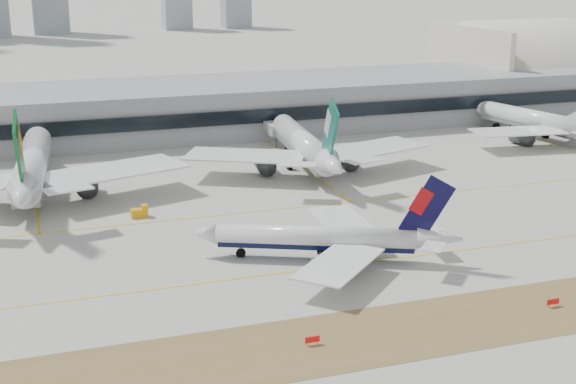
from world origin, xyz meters
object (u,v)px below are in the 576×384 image
object	(u,v)px
widebody_cathay	(305,146)
widebody_china_air	(542,122)
widebody_eva	(32,168)
terminal	(190,108)
hangar	(564,95)
taxiing_airliner	(326,239)

from	to	relation	value
widebody_cathay	widebody_china_air	bearing A→B (deg)	-77.43
widebody_cathay	widebody_china_air	size ratio (longest dim) A/B	1.17
widebody_eva	terminal	bearing A→B (deg)	-35.40
terminal	hangar	bearing A→B (deg)	7.43
taxiing_airliner	widebody_cathay	bearing A→B (deg)	-82.16
taxiing_airliner	widebody_cathay	world-z (taller)	widebody_cathay
widebody_cathay	terminal	bearing A→B (deg)	23.76
terminal	taxiing_airliner	bearing A→B (deg)	-89.88
widebody_china_air	hangar	xyz separation A→B (m)	(57.62, 65.31, -5.30)
taxiing_airliner	widebody_china_air	world-z (taller)	widebody_china_air
taxiing_airliner	widebody_eva	world-z (taller)	widebody_eva
widebody_eva	hangar	xyz separation A→B (m)	(203.58, 77.96, -6.63)
widebody_china_air	terminal	world-z (taller)	widebody_china_air
widebody_eva	widebody_china_air	xyz separation A→B (m)	(145.96, 12.65, -1.33)
widebody_eva	widebody_china_air	size ratio (longest dim) A/B	1.28
widebody_eva	terminal	distance (m)	75.79
terminal	widebody_eva	bearing A→B (deg)	-130.30
widebody_china_air	widebody_eva	bearing A→B (deg)	80.41
widebody_china_air	taxiing_airliner	bearing A→B (deg)	111.82
widebody_eva	widebody_cathay	bearing A→B (deg)	-82.79
taxiing_airliner	widebody_cathay	size ratio (longest dim) A/B	0.73
taxiing_airliner	widebody_cathay	xyz separation A→B (m)	(18.09, 61.25, 2.11)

